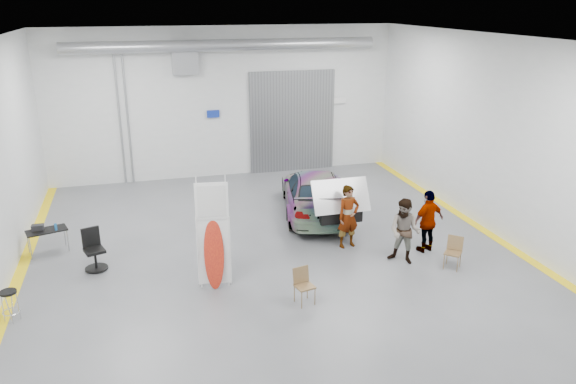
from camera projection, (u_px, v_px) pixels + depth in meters
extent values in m
plane|color=#585A5F|center=(274.00, 253.00, 16.19)|extent=(16.00, 16.00, 0.00)
cube|color=silver|center=(497.00, 137.00, 16.96)|extent=(0.02, 16.00, 6.00)
cube|color=silver|center=(225.00, 103.00, 22.50)|extent=(14.00, 0.02, 6.00)
cube|color=silver|center=(409.00, 295.00, 7.92)|extent=(14.00, 0.02, 6.00)
cube|color=white|center=(272.00, 39.00, 14.23)|extent=(14.00, 16.00, 0.02)
cube|color=gray|center=(292.00, 122.00, 23.42)|extent=(3.60, 0.12, 4.20)
cube|color=gray|center=(185.00, 58.00, 21.46)|extent=(1.00, 0.50, 1.20)
cylinder|color=gray|center=(225.00, 45.00, 21.20)|extent=(11.90, 0.44, 0.44)
cube|color=#122B96|center=(213.00, 114.00, 22.43)|extent=(0.50, 0.04, 0.30)
cube|color=white|center=(338.00, 100.00, 23.66)|extent=(0.70, 0.04, 0.25)
cylinder|color=gray|center=(128.00, 121.00, 21.64)|extent=(0.08, 0.08, 5.00)
cylinder|color=gray|center=(120.00, 121.00, 21.56)|extent=(0.08, 0.08, 5.00)
cube|color=yellow|center=(16.00, 283.00, 14.47)|extent=(0.30, 16.00, 0.01)
cube|color=yellow|center=(482.00, 229.00, 17.90)|extent=(0.30, 16.00, 0.01)
imported|color=white|center=(315.00, 192.00, 19.02)|extent=(3.13, 5.47, 1.49)
imported|color=brown|center=(348.00, 216.00, 16.36)|extent=(0.76, 0.56, 1.89)
imported|color=teal|center=(405.00, 231.00, 15.37)|extent=(1.13, 1.13, 1.85)
imported|color=#A05935|center=(428.00, 221.00, 16.06)|extent=(1.15, 0.70, 1.86)
cube|color=white|center=(215.00, 251.00, 14.02)|extent=(0.84, 0.15, 1.78)
ellipsoid|color=#F03F14|center=(216.00, 254.00, 13.96)|extent=(0.52, 0.30, 1.88)
cube|color=white|center=(213.00, 201.00, 13.56)|extent=(0.81, 0.15, 0.94)
cylinder|color=white|center=(200.00, 234.00, 13.77)|extent=(0.02, 0.02, 2.97)
cylinder|color=white|center=(228.00, 231.00, 13.94)|extent=(0.02, 0.02, 2.97)
cube|color=brown|center=(305.00, 286.00, 13.39)|extent=(0.50, 0.49, 0.04)
cube|color=brown|center=(302.00, 274.00, 13.49)|extent=(0.43, 0.18, 0.40)
cube|color=brown|center=(453.00, 253.00, 15.16)|extent=(0.58, 0.58, 0.04)
cube|color=brown|center=(450.00, 242.00, 15.26)|extent=(0.36, 0.35, 0.40)
cylinder|color=black|center=(8.00, 292.00, 12.56)|extent=(0.37, 0.37, 0.05)
torus|color=silver|center=(11.00, 312.00, 12.72)|extent=(0.39, 0.39, 0.02)
cylinder|color=gray|center=(28.00, 247.00, 15.84)|extent=(0.03, 0.03, 0.66)
cylinder|color=gray|center=(66.00, 243.00, 16.09)|extent=(0.03, 0.03, 0.66)
cylinder|color=gray|center=(31.00, 240.00, 16.26)|extent=(0.03, 0.03, 0.66)
cylinder|color=gray|center=(67.00, 237.00, 16.51)|extent=(0.03, 0.03, 0.66)
cube|color=black|center=(46.00, 230.00, 16.06)|extent=(1.21, 0.84, 0.04)
cylinder|color=#1A5EA1|center=(56.00, 227.00, 16.01)|extent=(0.07, 0.07, 0.20)
cube|color=black|center=(38.00, 227.00, 16.01)|extent=(0.32, 0.20, 0.16)
cylinder|color=black|center=(97.00, 268.00, 15.21)|extent=(0.61, 0.61, 0.04)
cylinder|color=black|center=(96.00, 259.00, 15.12)|extent=(0.06, 0.06, 0.52)
cube|color=black|center=(94.00, 251.00, 15.04)|extent=(0.63, 0.63, 0.08)
cube|color=black|center=(94.00, 236.00, 15.15)|extent=(0.47, 0.21, 0.54)
cube|color=silver|center=(339.00, 193.00, 16.66)|extent=(1.74, 1.06, 0.04)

